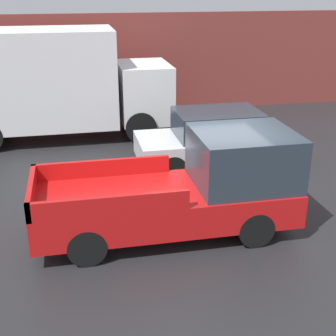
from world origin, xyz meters
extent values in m
plane|color=#232326|center=(0.00, 0.00, 0.00)|extent=(60.00, 60.00, 0.00)
cube|color=brown|center=(0.00, 9.60, 1.95)|extent=(28.00, 0.15, 3.89)
cube|color=red|center=(-1.10, -0.49, 0.68)|extent=(5.40, 1.99, 0.69)
cube|color=#28333D|center=(0.58, -0.49, 1.58)|extent=(2.05, 1.87, 1.12)
cube|color=red|center=(-2.31, 0.46, 1.21)|extent=(2.97, 0.10, 0.38)
cube|color=red|center=(-2.31, -1.43, 1.21)|extent=(2.97, 0.10, 0.38)
cube|color=red|center=(-3.75, -0.49, 1.21)|extent=(0.10, 1.99, 0.38)
cylinder|color=black|center=(0.58, 0.39, 0.37)|extent=(0.75, 0.26, 0.75)
cylinder|color=black|center=(0.58, -1.37, 0.37)|extent=(0.75, 0.26, 0.75)
cylinder|color=black|center=(-2.77, 0.39, 0.37)|extent=(0.75, 0.26, 0.75)
cylinder|color=black|center=(-2.77, -1.37, 0.37)|extent=(0.75, 0.26, 0.75)
cube|color=silver|center=(0.98, 3.01, 0.63)|extent=(4.28, 1.88, 0.63)
cube|color=#28333D|center=(1.11, 3.01, 1.30)|extent=(2.36, 1.66, 0.71)
cylinder|color=black|center=(2.31, 3.85, 0.37)|extent=(0.73, 0.22, 0.73)
cylinder|color=black|center=(2.31, 2.16, 0.37)|extent=(0.73, 0.22, 0.73)
cylinder|color=black|center=(-0.34, 3.85, 0.37)|extent=(0.73, 0.22, 0.73)
cylinder|color=black|center=(-0.34, 2.16, 0.37)|extent=(0.73, 0.22, 0.73)
cube|color=white|center=(-0.38, 6.76, 1.45)|extent=(1.71, 2.46, 1.92)
cube|color=white|center=(-4.35, 6.76, 2.05)|extent=(5.92, 2.59, 3.11)
cylinder|color=black|center=(-0.69, 7.92, 0.52)|extent=(1.03, 0.30, 1.03)
cylinder|color=black|center=(-0.69, 5.60, 0.52)|extent=(1.03, 0.30, 1.03)
cube|color=red|center=(-0.28, 9.28, 0.54)|extent=(0.45, 0.40, 1.09)
camera|label=1|loc=(-2.82, -9.11, 5.00)|focal=50.00mm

